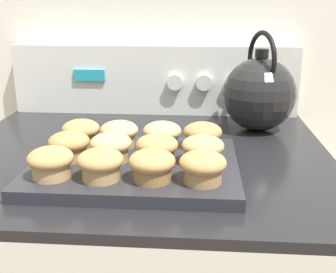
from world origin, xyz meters
TOP-DOWN VIEW (x-y plane):
  - wall_back at (0.00, 0.73)m, footprint 8.00×0.05m
  - control_panel at (0.00, 0.68)m, footprint 0.78×0.07m
  - muffin_pan at (0.01, 0.24)m, footprint 0.37×0.29m
  - muffin_r0_c0 at (-0.12, 0.16)m, footprint 0.08×0.08m
  - muffin_r0_c1 at (-0.03, 0.15)m, footprint 0.08×0.08m
  - muffin_r0_c2 at (0.05, 0.16)m, footprint 0.08×0.08m
  - muffin_r0_c3 at (0.13, 0.16)m, footprint 0.08×0.08m
  - muffin_r1_c0 at (-0.11, 0.24)m, footprint 0.08×0.08m
  - muffin_r1_c1 at (-0.03, 0.24)m, footprint 0.08×0.08m
  - muffin_r1_c2 at (0.05, 0.24)m, footprint 0.08×0.08m
  - muffin_r1_c3 at (0.13, 0.24)m, footprint 0.08×0.08m
  - muffin_r2_c0 at (-0.11, 0.32)m, footprint 0.08×0.08m
  - muffin_r2_c1 at (-0.03, 0.32)m, footprint 0.08×0.08m
  - muffin_r2_c2 at (0.05, 0.32)m, footprint 0.08×0.08m
  - muffin_r2_c3 at (0.13, 0.32)m, footprint 0.08×0.08m
  - tea_kettle at (0.27, 0.53)m, footprint 0.17×0.21m

SIDE VIEW (x-z plane):
  - muffin_pan at x=0.01m, z-range 0.90..0.92m
  - muffin_r0_c0 at x=-0.12m, z-range 0.92..0.98m
  - muffin_r0_c1 at x=-0.03m, z-range 0.92..0.98m
  - muffin_r0_c2 at x=0.05m, z-range 0.92..0.98m
  - muffin_r0_c3 at x=0.13m, z-range 0.92..0.98m
  - muffin_r1_c0 at x=-0.11m, z-range 0.92..0.98m
  - muffin_r1_c1 at x=-0.03m, z-range 0.92..0.98m
  - muffin_r1_c2 at x=0.05m, z-range 0.92..0.98m
  - muffin_r1_c3 at x=0.13m, z-range 0.92..0.98m
  - muffin_r2_c0 at x=-0.11m, z-range 0.92..0.98m
  - muffin_r2_c1 at x=-0.03m, z-range 0.92..0.98m
  - muffin_r2_c2 at x=0.05m, z-range 0.92..0.98m
  - muffin_r2_c3 at x=0.13m, z-range 0.92..0.98m
  - tea_kettle at x=0.27m, z-range 0.87..1.11m
  - control_panel at x=0.00m, z-range 0.90..1.09m
  - wall_back at x=0.00m, z-range 0.00..2.40m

